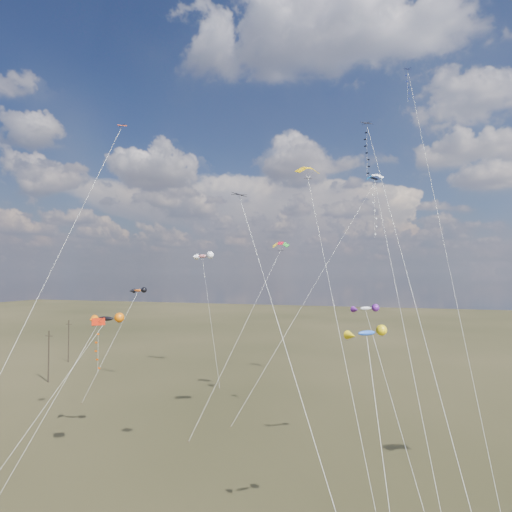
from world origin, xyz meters
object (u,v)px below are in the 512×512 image
(utility_pole_far, at_px, (69,341))
(novelty_black_orange, at_px, (106,319))
(diamond_black_high, at_px, (371,163))
(parafoil_yellow, at_px, (308,169))
(utility_pole_near, at_px, (49,356))

(utility_pole_far, bearing_deg, novelty_black_orange, -45.84)
(diamond_black_high, relative_size, parafoil_yellow, 1.18)
(utility_pole_far, height_order, diamond_black_high, diamond_black_high)
(utility_pole_far, distance_m, novelty_black_orange, 47.44)
(utility_pole_far, distance_m, parafoil_yellow, 64.33)
(parafoil_yellow, bearing_deg, novelty_black_orange, -168.13)
(parafoil_yellow, bearing_deg, diamond_black_high, 25.59)
(utility_pole_far, height_order, parafoil_yellow, parafoil_yellow)
(utility_pole_far, xyz_separation_m, diamond_black_high, (58.16, -26.54, 23.99))
(utility_pole_far, height_order, novelty_black_orange, novelty_black_orange)
(parafoil_yellow, distance_m, novelty_black_orange, 25.04)
(utility_pole_near, xyz_separation_m, diamond_black_high, (50.16, -12.54, 23.99))
(utility_pole_near, height_order, diamond_black_high, diamond_black_high)
(diamond_black_high, distance_m, novelty_black_orange, 30.76)
(parafoil_yellow, height_order, novelty_black_orange, parafoil_yellow)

